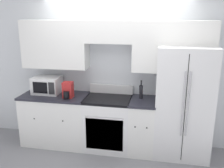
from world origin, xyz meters
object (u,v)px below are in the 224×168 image
oven_range (108,123)px  refrigerator (183,102)px  bottle (141,91)px  microwave (47,85)px

oven_range → refrigerator: (1.22, 0.03, 0.44)m
bottle → microwave: bearing=-179.6°
refrigerator → microwave: 2.35m
refrigerator → microwave: bearing=178.9°
oven_range → refrigerator: bearing=1.4°
refrigerator → bottle: bearing=175.2°
bottle → refrigerator: bearing=-4.8°
refrigerator → microwave: refrigerator is taller
oven_range → refrigerator: 1.30m
oven_range → microwave: (-1.12, 0.08, 0.59)m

